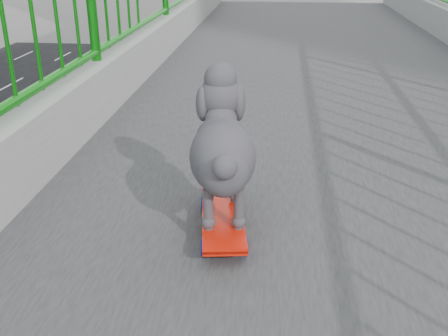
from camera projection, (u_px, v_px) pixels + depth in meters
skateboard at (223, 218)px, 1.85m from camera, size 0.21×0.51×0.07m
poodle at (222, 147)px, 1.77m from camera, size 0.27×0.54×0.45m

